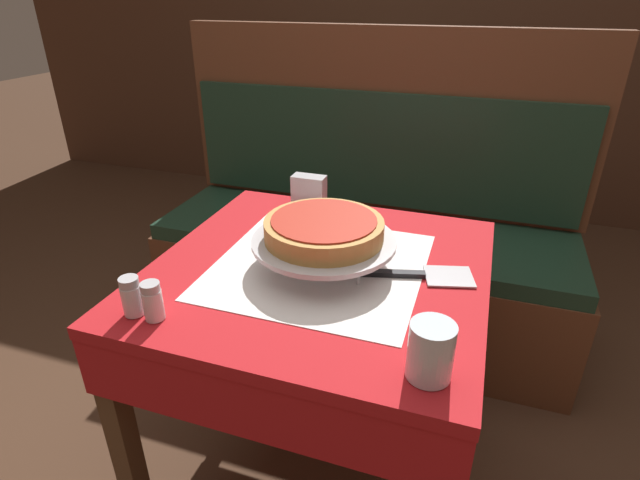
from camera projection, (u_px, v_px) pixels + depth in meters
ground_plane at (320, 471)px, 1.52m from camera, size 14.00×14.00×0.00m
dining_table_front at (320, 302)px, 1.24m from camera, size 0.78×0.78×0.72m
dining_table_rear at (371, 129)px, 2.78m from camera, size 0.72×0.72×0.72m
booth_bench at (365, 253)px, 2.05m from camera, size 1.64×0.54×1.19m
back_wall_panel at (445, 9)px, 2.86m from camera, size 6.00×0.04×2.40m
pizza_pan_stand at (324, 242)px, 1.16m from camera, size 0.34×0.34×0.07m
deep_dish_pizza at (324, 228)px, 1.15m from camera, size 0.28×0.28×0.05m
pizza_server at (413, 274)px, 1.14m from camera, size 0.31×0.13×0.01m
water_glass_near at (431, 351)px, 0.83m from camera, size 0.08×0.08×0.10m
salt_shaker at (132, 296)px, 1.00m from camera, size 0.04×0.04×0.08m
pepper_shaker at (153, 301)px, 0.98m from camera, size 0.04×0.04×0.08m
napkin_holder at (309, 190)px, 1.51m from camera, size 0.10×0.05×0.09m
condiment_caddy at (381, 99)px, 2.76m from camera, size 0.15×0.15×0.17m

